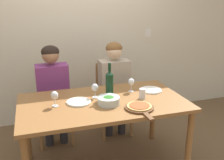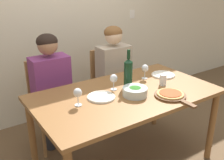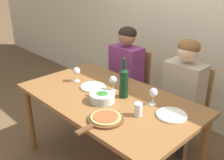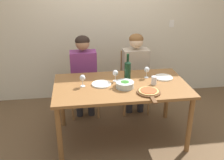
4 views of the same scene
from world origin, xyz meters
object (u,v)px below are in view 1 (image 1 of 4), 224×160
object	(u,v)px
person_man	(115,80)
dinner_plate_left	(79,102)
chair_left	(53,102)
chair_right	(112,95)
wine_bottle	(110,83)
wine_glass_centre	(95,88)
broccoli_bowl	(109,100)
pizza_on_board	(140,107)
water_tumbler	(142,94)
person_woman	(53,86)
dinner_plate_right	(151,90)
wine_glass_right	(131,83)
wine_glass_left	(55,96)

from	to	relation	value
person_man	dinner_plate_left	bearing A→B (deg)	-131.69
chair_left	chair_right	distance (m)	0.78
wine_bottle	wine_glass_centre	size ratio (longest dim) A/B	2.40
broccoli_bowl	pizza_on_board	distance (m)	0.31
chair_left	dinner_plate_left	xyz separation A→B (m)	(0.19, -0.77, 0.28)
dinner_plate_left	water_tumbler	bearing A→B (deg)	-7.28
chair_right	person_man	xyz separation A→B (m)	(-0.00, -0.11, 0.24)
chair_right	person_woman	xyz separation A→B (m)	(-0.78, -0.11, 0.24)
dinner_plate_right	wine_glass_right	distance (m)	0.24
wine_glass_right	chair_left	bearing A→B (deg)	142.20
broccoli_bowl	dinner_plate_left	size ratio (longest dim) A/B	0.90
chair_right	water_tumbler	distance (m)	0.91
water_tumbler	dinner_plate_right	bearing A→B (deg)	44.78
broccoli_bowl	dinner_plate_right	xyz separation A→B (m)	(0.56, 0.22, -0.03)
chair_right	wine_glass_left	bearing A→B (deg)	-136.07
chair_left	dinner_plate_right	size ratio (longest dim) A/B	3.83
wine_glass_right	broccoli_bowl	bearing A→B (deg)	-141.75
person_woman	water_tumbler	xyz separation A→B (m)	(0.84, -0.74, 0.08)
pizza_on_board	wine_glass_centre	world-z (taller)	wine_glass_centre
wine_glass_right	chair_right	bearing A→B (deg)	92.33
pizza_on_board	wine_glass_centre	bearing A→B (deg)	129.13
chair_right	pizza_on_board	size ratio (longest dim) A/B	2.26
chair_right	person_woman	distance (m)	0.82
wine_glass_left	wine_glass_centre	xyz separation A→B (m)	(0.42, 0.10, 0.00)
person_woman	dinner_plate_left	bearing A→B (deg)	-73.70
person_man	wine_glass_right	distance (m)	0.53
person_woman	wine_glass_right	distance (m)	0.97
wine_glass_right	wine_glass_centre	distance (m)	0.43
dinner_plate_right	pizza_on_board	xyz separation A→B (m)	(-0.31, -0.42, 0.01)
broccoli_bowl	person_man	bearing A→B (deg)	68.10
dinner_plate_right	wine_glass_right	bearing A→B (deg)	168.74
person_man	broccoli_bowl	world-z (taller)	person_man
chair_left	pizza_on_board	bearing A→B (deg)	-56.83
wine_glass_left	water_tumbler	xyz separation A→B (m)	(0.88, -0.07, -0.05)
wine_glass_left	dinner_plate_left	bearing A→B (deg)	4.21
chair_left	person_man	world-z (taller)	person_man
wine_bottle	broccoli_bowl	world-z (taller)	wine_bottle
person_woman	wine_glass_centre	distance (m)	0.70
chair_right	dinner_plate_left	xyz separation A→B (m)	(-0.59, -0.77, 0.28)
person_man	dinner_plate_left	distance (m)	0.88
person_woman	dinner_plate_left	size ratio (longest dim) A/B	5.08
person_woman	chair_left	bearing A→B (deg)	90.00
person_man	wine_glass_right	size ratio (longest dim) A/B	8.24
chair_left	wine_glass_centre	world-z (taller)	chair_left
wine_glass_left	wine_bottle	bearing A→B (deg)	8.72
person_woman	broccoli_bowl	xyz separation A→B (m)	(0.47, -0.78, 0.06)
chair_left	wine_glass_centre	distance (m)	0.87
dinner_plate_right	wine_glass_centre	world-z (taller)	wine_glass_centre
person_woman	dinner_plate_right	xyz separation A→B (m)	(1.03, -0.56, 0.03)
chair_right	dinner_plate_left	distance (m)	1.01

